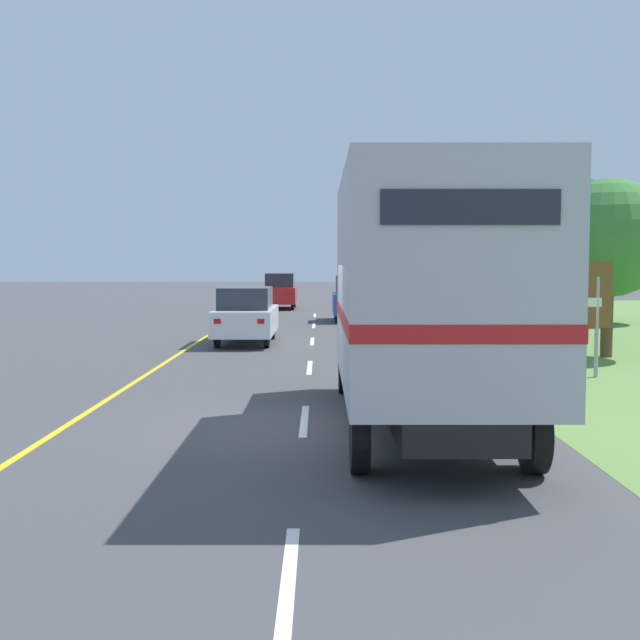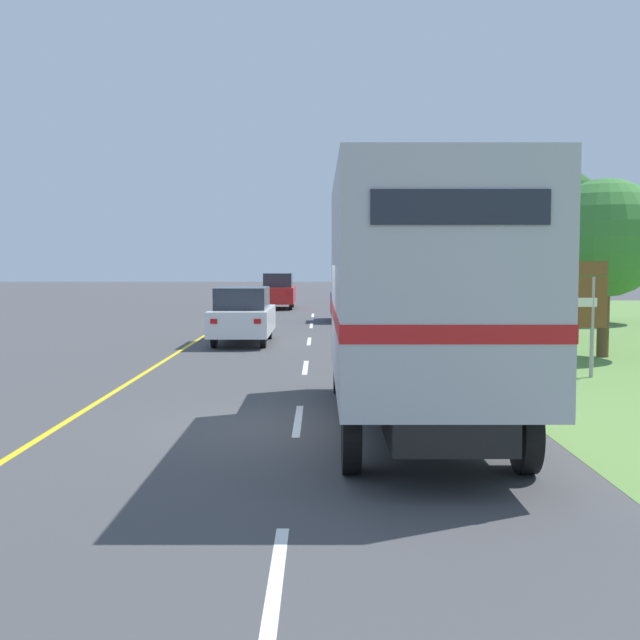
# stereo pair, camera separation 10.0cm
# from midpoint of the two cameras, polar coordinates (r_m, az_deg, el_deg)

# --- Properties ---
(ground_plane) EXTENTS (200.00, 200.00, 0.00)m
(ground_plane) POSITION_cam_midpoint_polar(r_m,az_deg,el_deg) (12.46, -1.55, -7.65)
(ground_plane) COLOR #444447
(edge_line_yellow) EXTENTS (0.12, 60.01, 0.01)m
(edge_line_yellow) POSITION_cam_midpoint_polar(r_m,az_deg,el_deg) (25.45, -9.20, -1.71)
(edge_line_yellow) COLOR yellow
(edge_line_yellow) RESTS_ON ground
(centre_dash_nearest) EXTENTS (0.12, 2.60, 0.01)m
(centre_dash_nearest) POSITION_cam_midpoint_polar(r_m,az_deg,el_deg) (6.66, -2.89, -18.16)
(centre_dash_nearest) COLOR white
(centre_dash_nearest) RESTS_ON ground
(centre_dash_near) EXTENTS (0.12, 2.60, 0.01)m
(centre_dash_near) POSITION_cam_midpoint_polar(r_m,az_deg,el_deg) (13.01, -1.49, -7.13)
(centre_dash_near) COLOR white
(centre_dash_near) RESTS_ON ground
(centre_dash_mid_a) EXTENTS (0.12, 2.60, 0.01)m
(centre_dash_mid_a) POSITION_cam_midpoint_polar(r_m,az_deg,el_deg) (19.53, -1.03, -3.38)
(centre_dash_mid_a) COLOR white
(centre_dash_mid_a) RESTS_ON ground
(centre_dash_mid_b) EXTENTS (0.12, 2.60, 0.01)m
(centre_dash_mid_b) POSITION_cam_midpoint_polar(r_m,az_deg,el_deg) (26.09, -0.81, -1.52)
(centre_dash_mid_b) COLOR white
(centre_dash_mid_b) RESTS_ON ground
(centre_dash_far) EXTENTS (0.12, 2.60, 0.01)m
(centre_dash_far) POSITION_cam_midpoint_polar(r_m,az_deg,el_deg) (32.66, -0.67, -0.40)
(centre_dash_far) COLOR white
(centre_dash_far) RESTS_ON ground
(centre_dash_farthest) EXTENTS (0.12, 2.60, 0.01)m
(centre_dash_farthest) POSITION_cam_midpoint_polar(r_m,az_deg,el_deg) (39.25, -0.59, 0.34)
(centre_dash_farthest) COLOR white
(centre_dash_farthest) RESTS_ON ground
(horse_trailer_truck) EXTENTS (2.45, 8.11, 3.74)m
(horse_trailer_truck) POSITION_cam_midpoint_polar(r_m,az_deg,el_deg) (11.98, 6.91, 1.81)
(horse_trailer_truck) COLOR black
(horse_trailer_truck) RESTS_ON ground
(lead_car_white) EXTENTS (1.80, 4.61, 1.78)m
(lead_car_white) POSITION_cam_midpoint_polar(r_m,az_deg,el_deg) (25.46, -5.53, 0.38)
(lead_car_white) COLOR black
(lead_car_white) RESTS_ON ground
(lead_car_blue_ahead) EXTENTS (1.80, 3.88, 2.02)m
(lead_car_blue_ahead) POSITION_cam_midpoint_polar(r_m,az_deg,el_deg) (35.28, 2.16, 1.56)
(lead_car_blue_ahead) COLOR black
(lead_car_blue_ahead) RESTS_ON ground
(lead_car_red_ahead) EXTENTS (1.80, 4.45, 1.99)m
(lead_car_red_ahead) POSITION_cam_midpoint_polar(r_m,az_deg,el_deg) (45.05, -3.05, 2.08)
(lead_car_red_ahead) COLOR black
(lead_car_red_ahead) RESTS_ON ground
(highway_sign) EXTENTS (2.09, 0.09, 2.58)m
(highway_sign) POSITION_cam_midpoint_polar(r_m,az_deg,el_deg) (18.47, 16.82, 1.05)
(highway_sign) COLOR #9E9EA3
(highway_sign) RESTS_ON ground
(roadside_tree_near) EXTENTS (3.18, 3.18, 4.80)m
(roadside_tree_near) POSITION_cam_midpoint_polar(r_m,az_deg,el_deg) (22.90, 19.60, 5.49)
(roadside_tree_near) COLOR brown
(roadside_tree_near) RESTS_ON ground
(roadside_tree_mid) EXTENTS (3.92, 3.92, 5.76)m
(roadside_tree_mid) POSITION_cam_midpoint_polar(r_m,az_deg,el_deg) (28.00, 15.94, 6.46)
(roadside_tree_mid) COLOR brown
(roadside_tree_mid) RESTS_ON ground
(roadside_tree_far) EXTENTS (4.71, 4.71, 6.12)m
(roadside_tree_far) POSITION_cam_midpoint_polar(r_m,az_deg,el_deg) (36.43, 19.75, 5.73)
(roadside_tree_far) COLOR brown
(roadside_tree_far) RESTS_ON ground
(delineator_post) EXTENTS (0.08, 0.08, 0.95)m
(delineator_post) POSITION_cam_midpoint_polar(r_m,az_deg,el_deg) (13.59, 16.77, -4.67)
(delineator_post) COLOR white
(delineator_post) RESTS_ON ground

